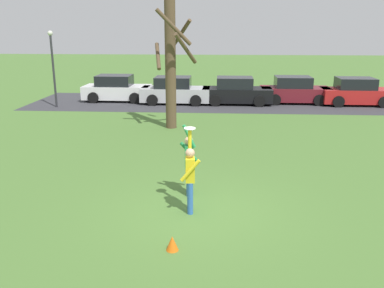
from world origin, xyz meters
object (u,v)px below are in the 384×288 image
at_px(parked_car_red, 356,93).
at_px(person_catcher, 190,175).
at_px(parked_car_silver, 175,91).
at_px(parked_car_black, 236,92).
at_px(frisbee_disc, 190,128).
at_px(parked_car_white, 117,89).
at_px(person_defender, 189,161).
at_px(lamppost_by_lot, 53,61).
at_px(parked_car_maroon, 294,91).
at_px(field_cone_orange, 172,243).
at_px(bare_tree_tall, 171,59).

bearing_deg(parked_car_red, person_catcher, -119.37).
relative_size(parked_car_silver, parked_car_black, 1.00).
xyz_separation_m(frisbee_disc, parked_car_white, (-5.65, 15.53, -1.37)).
relative_size(person_defender, lamppost_by_lot, 0.48).
height_order(parked_car_silver, parked_car_red, same).
bearing_deg(parked_car_white, parked_car_maroon, 0.23).
height_order(parked_car_white, parked_car_maroon, same).
distance_m(parked_car_maroon, parked_car_red, 3.56).
bearing_deg(parked_car_red, frisbee_disc, -119.80).
bearing_deg(parked_car_maroon, parked_car_silver, -174.85).
bearing_deg(field_cone_orange, parked_car_black, 83.48).
bearing_deg(field_cone_orange, frisbee_disc, 84.11).
bearing_deg(field_cone_orange, person_catcher, 82.76).
bearing_deg(parked_car_white, field_cone_orange, -72.50).
xyz_separation_m(person_defender, parked_car_maroon, (5.33, 14.63, -0.25)).
relative_size(parked_car_white, parked_car_red, 1.00).
bearing_deg(parked_car_maroon, field_cone_orange, -106.84).
height_order(frisbee_disc, parked_car_black, frisbee_disc).
distance_m(bare_tree_tall, lamppost_by_lot, 8.56).
relative_size(person_catcher, lamppost_by_lot, 0.49).
xyz_separation_m(person_defender, frisbee_disc, (0.09, -0.87, 1.11)).
relative_size(person_catcher, parked_car_red, 0.51).
height_order(frisbee_disc, lamppost_by_lot, lamppost_by_lot).
xyz_separation_m(parked_car_silver, field_cone_orange, (1.73, -17.01, -0.57)).
height_order(person_catcher, parked_car_white, person_catcher).
relative_size(person_defender, frisbee_disc, 7.12).
bearing_deg(lamppost_by_lot, bare_tree_tall, -32.58).
distance_m(parked_car_white, lamppost_by_lot, 4.20).
distance_m(person_catcher, bare_tree_tall, 9.22).
relative_size(lamppost_by_lot, field_cone_orange, 13.31).
xyz_separation_m(parked_car_white, parked_car_black, (7.38, -0.57, 0.00)).
distance_m(person_defender, field_cone_orange, 3.09).
bearing_deg(person_defender, lamppost_by_lot, -150.91).
bearing_deg(bare_tree_tall, person_defender, -80.18).
bearing_deg(person_defender, person_catcher, 0.00).
height_order(person_catcher, person_defender, person_catcher).
distance_m(bare_tree_tall, field_cone_orange, 11.19).
bearing_deg(lamppost_by_lot, person_defender, -55.34).
distance_m(person_catcher, parked_car_red, 17.66).
xyz_separation_m(parked_car_red, lamppost_by_lot, (-17.42, -1.87, 1.86)).
bearing_deg(parked_car_maroon, frisbee_disc, -108.30).
height_order(parked_car_black, parked_car_maroon, same).
bearing_deg(parked_car_maroon, parked_car_white, -179.77).
distance_m(person_catcher, person_defender, 1.10).
distance_m(person_catcher, lamppost_by_lot, 16.08).
distance_m(parked_car_red, lamppost_by_lot, 17.61).
xyz_separation_m(parked_car_silver, lamppost_by_lot, (-6.69, -1.67, 1.86)).
relative_size(parked_car_maroon, field_cone_orange, 12.85).
bearing_deg(parked_car_red, parked_car_white, 178.67).
bearing_deg(parked_car_black, lamppost_by_lot, -170.14).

